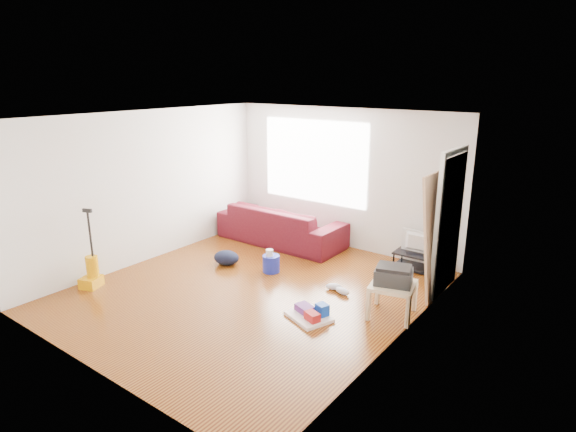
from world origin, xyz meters
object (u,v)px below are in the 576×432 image
Objects in this scene: tv_stand at (417,261)px; backpack at (227,264)px; cleaning_tray at (311,314)px; vacuum at (92,273)px; side_table at (393,289)px; bucket at (271,272)px; sofa at (281,242)px.

tv_stand reaches higher than backpack.
cleaning_tray is 3.35m from vacuum.
side_table is 2.42× the size of bucket.
tv_stand is 1.11× the size of cleaning_tray.
sofa reaches higher than backpack.
vacuum reaches higher than sofa.
tv_stand is 2.37m from bucket.
tv_stand reaches higher than bucket.
vacuum is at bearing -160.28° from cleaning_tray.
bucket is 0.23× the size of vacuum.
sofa reaches higher than tv_stand.
sofa is 2.03× the size of vacuum.
tv_stand is 3.12m from backpack.
vacuum is at bearing -131.16° from bucket.
cleaning_tray is at bearing -33.30° from bucket.
sofa is at bearing 134.81° from cleaning_tray.
vacuum is (-1.04, -3.25, 0.22)m from sofa.
side_table reaches higher than cleaning_tray.
backpack is at bearing -148.35° from tv_stand.
sofa is at bearing 74.62° from backpack.
bucket is (0.74, -1.22, 0.00)m from sofa.
cleaning_tray is at bearing 134.81° from sofa.
side_table is 1.11m from cleaning_tray.
vacuum is (-3.15, -1.13, 0.16)m from cleaning_tray.
vacuum reaches higher than backpack.
cleaning_tray is 2.27m from backpack.
bucket is at bearing 1.24° from backpack.
backpack is at bearing 40.57° from vacuum.
bucket is (-1.83, -1.49, -0.14)m from tv_stand.
backpack is at bearing 87.92° from sofa.
tv_stand is at bearing 79.13° from cleaning_tray.
backpack is 0.36× the size of vacuum.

